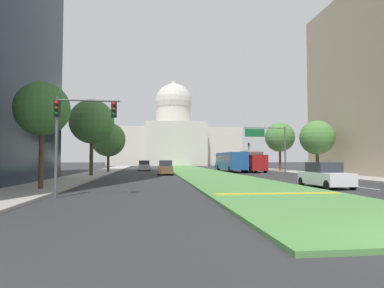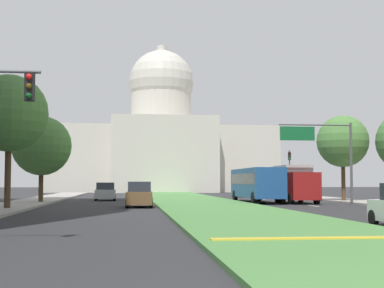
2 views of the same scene
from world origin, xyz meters
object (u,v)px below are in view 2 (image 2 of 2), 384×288
street_tree_left_mid (9,114)px  sedan_distant (105,192)px  sedan_far_horizon (243,190)px  city_bus (256,182)px  box_truck_delivery (295,183)px  traffic_light_far_right (290,168)px  street_tree_right_far (343,142)px  capitol_building (161,146)px  sedan_midblock (140,195)px  overhead_guide_sign (324,146)px  street_tree_left_far (42,146)px

street_tree_left_mid → sedan_distant: 19.85m
sedan_far_horizon → city_bus: size_ratio=0.41×
street_tree_left_mid → box_truck_delivery: size_ratio=1.36×
street_tree_left_mid → sedan_far_horizon: 36.27m
traffic_light_far_right → sedan_distant: bearing=-167.0°
street_tree_right_far → sedan_distant: street_tree_right_far is taller
capitol_building → sedan_midblock: (-5.02, -63.39, -7.52)m
street_tree_right_far → sedan_far_horizon: 18.72m
overhead_guide_sign → sedan_midblock: bearing=-169.2°
street_tree_right_far → sedan_far_horizon: (-5.61, 17.26, -4.61)m
capitol_building → street_tree_left_mid: (-13.48, -66.68, -2.18)m
traffic_light_far_right → sedan_midblock: size_ratio=1.14×
overhead_guide_sign → street_tree_left_mid: bearing=-165.2°
capitol_building → overhead_guide_sign: capitol_building is taller
street_tree_right_far → sedan_distant: (-21.35, 6.61, -4.60)m
sedan_distant → sedan_far_horizon: 19.01m
street_tree_left_mid → capitol_building: bearing=78.6°
street_tree_left_mid → sedan_midblock: 10.53m
traffic_light_far_right → street_tree_right_far: (1.71, -11.16, 2.10)m
street_tree_left_far → sedan_far_horizon: size_ratio=1.63×
overhead_guide_sign → capitol_building: bearing=98.9°
sedan_distant → street_tree_left_far: bearing=-124.9°
street_tree_left_far → traffic_light_far_right: bearing=25.5°
capitol_building → overhead_guide_sign: (9.52, -60.61, -3.70)m
sedan_midblock → sedan_far_horizon: 28.65m
street_tree_right_far → box_truck_delivery: size_ratio=1.21×
street_tree_right_far → city_bus: (-8.00, -0.20, -3.64)m
traffic_light_far_right → box_truck_delivery: 14.07m
sedan_distant → overhead_guide_sign: bearing=-34.9°
capitol_building → sedan_far_horizon: 39.21m
traffic_light_far_right → sedan_midblock: bearing=-130.2°
street_tree_left_far → box_truck_delivery: size_ratio=1.14×
sedan_distant → sedan_far_horizon: sedan_distant is taller
capitol_building → box_truck_delivery: bearing=-81.9°
city_bus → street_tree_right_far: bearing=1.4°
sedan_midblock → box_truck_delivery: box_truck_delivery is taller
traffic_light_far_right → sedan_distant: 20.32m
street_tree_left_far → street_tree_right_far: (26.37, 0.58, 0.61)m
street_tree_left_mid → street_tree_right_far: (26.76, 11.72, -0.77)m
sedan_midblock → sedan_far_horizon: (12.69, 25.69, -0.04)m
street_tree_left_far → overhead_guide_sign: bearing=-12.6°
capitol_building → sedan_far_horizon: bearing=-78.5°
sedan_distant → city_bus: bearing=-27.0°
street_tree_left_far → sedan_distant: (5.02, 7.20, -3.99)m
traffic_light_far_right → sedan_distant: traffic_light_far_right is taller
street_tree_right_far → box_truck_delivery: 6.78m
street_tree_left_mid → sedan_far_horizon: (21.15, 28.98, -5.38)m
overhead_guide_sign → box_truck_delivery: overhead_guide_sign is taller
street_tree_right_far → sedan_far_horizon: bearing=108.0°
sedan_midblock → sedan_distant: sedan_midblock is taller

